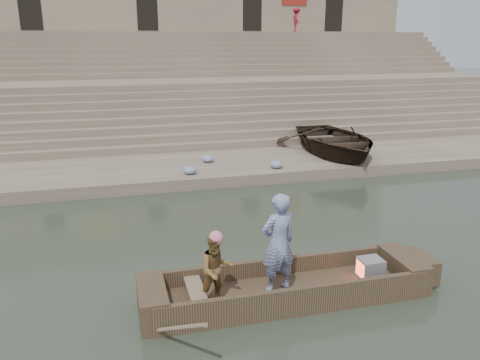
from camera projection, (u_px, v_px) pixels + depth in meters
name	position (u px, v px, depth m)	size (l,w,h in m)	color
ground	(332.00, 262.00, 10.87)	(120.00, 120.00, 0.00)	#253024
lower_landing	(241.00, 166.00, 18.23)	(32.00, 4.00, 0.40)	gray
mid_landing	(204.00, 107.00, 24.84)	(32.00, 3.00, 2.80)	gray
upper_landing	(184.00, 74.00, 30.99)	(32.00, 3.00, 5.20)	gray
ghat_steps	(198.00, 96.00, 26.30)	(32.00, 11.00, 5.20)	gray
building_wall	(174.00, 27.00, 33.84)	(32.00, 5.07, 11.20)	#9B8869
main_rowboat	(286.00, 293.00, 9.32)	(5.00, 1.30, 0.22)	brown
rowboat_trim	(297.00, 283.00, 9.31)	(6.04, 2.63, 2.01)	brown
standing_man	(278.00, 243.00, 8.96)	(0.71, 0.47, 1.95)	navy
rowing_man	(216.00, 270.00, 8.59)	(0.65, 0.51, 1.34)	#277627
television	(370.00, 268.00, 9.67)	(0.46, 0.42, 0.40)	slate
beached_rowboat	(335.00, 140.00, 19.11)	(3.79, 5.31, 1.10)	#2D2116
pedestrian	(296.00, 20.00, 32.07)	(1.03, 0.59, 1.60)	maroon
cloth_bundles	(250.00, 160.00, 17.76)	(5.95, 2.54, 0.26)	#3F5999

